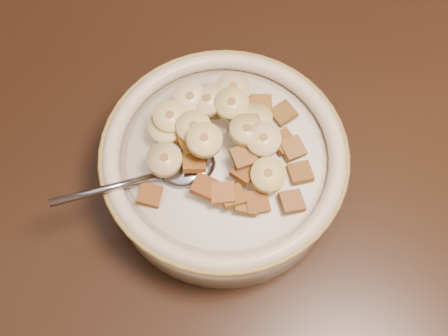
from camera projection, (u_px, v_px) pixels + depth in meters
table at (177, 328)px, 0.57m from camera, size 1.42×0.93×0.04m
cereal_bowl at (224, 170)px, 0.59m from camera, size 0.22×0.22×0.05m
milk at (224, 158)px, 0.57m from camera, size 0.18×0.18×0.00m
spoon at (188, 167)px, 0.56m from camera, size 0.06×0.05×0.01m
cereal_square_0 at (284, 113)px, 0.58m from camera, size 0.02×0.02×0.01m
cereal_square_1 at (283, 141)px, 0.57m from camera, size 0.02×0.02×0.01m
cereal_square_2 at (244, 126)px, 0.56m from camera, size 0.03×0.03×0.01m
cereal_square_3 at (293, 148)px, 0.56m from camera, size 0.02×0.02×0.01m
cereal_square_4 at (257, 202)px, 0.54m from camera, size 0.03×0.03×0.01m
cereal_square_5 at (194, 162)px, 0.55m from camera, size 0.03×0.03×0.01m
cereal_square_6 at (201, 144)px, 0.55m from camera, size 0.03×0.03×0.01m
cereal_square_7 at (191, 142)px, 0.55m from camera, size 0.02×0.02×0.01m
cereal_square_8 at (245, 172)px, 0.54m from camera, size 0.03×0.03×0.01m
cereal_square_9 at (223, 193)px, 0.54m from camera, size 0.03×0.03×0.01m
cereal_square_10 at (243, 126)px, 0.56m from camera, size 0.03×0.03×0.01m
cereal_square_11 at (204, 187)px, 0.54m from camera, size 0.03×0.03×0.01m
cereal_square_12 at (169, 121)px, 0.57m from camera, size 0.03×0.03×0.01m
cereal_square_13 at (211, 109)px, 0.57m from camera, size 0.03×0.03×0.01m
cereal_square_14 at (261, 104)px, 0.59m from camera, size 0.03×0.03×0.01m
cereal_square_15 at (244, 157)px, 0.54m from camera, size 0.02×0.02×0.01m
cereal_square_16 at (260, 106)px, 0.58m from camera, size 0.02×0.02×0.01m
cereal_square_17 at (292, 202)px, 0.54m from camera, size 0.03×0.03×0.01m
cereal_square_18 at (247, 203)px, 0.54m from camera, size 0.03×0.03×0.01m
cereal_square_19 at (194, 139)px, 0.56m from camera, size 0.02×0.02×0.01m
cereal_square_20 at (232, 196)px, 0.54m from camera, size 0.03×0.03×0.01m
cereal_square_21 at (173, 132)px, 0.56m from camera, size 0.03×0.03×0.01m
cereal_square_22 at (150, 195)px, 0.55m from camera, size 0.03×0.03×0.01m
cereal_square_23 at (300, 173)px, 0.56m from camera, size 0.03×0.03×0.01m
banana_slice_0 at (255, 120)px, 0.56m from camera, size 0.04×0.04×0.01m
banana_slice_1 at (165, 160)px, 0.54m from camera, size 0.04×0.04×0.01m
banana_slice_2 at (190, 98)px, 0.57m from camera, size 0.04×0.04×0.01m
banana_slice_3 at (268, 175)px, 0.54m from camera, size 0.04×0.04×0.01m
banana_slice_4 at (263, 140)px, 0.54m from camera, size 0.04×0.04×0.01m
banana_slice_5 at (233, 89)px, 0.57m from camera, size 0.04×0.04×0.02m
banana_slice_6 at (194, 128)px, 0.55m from camera, size 0.04×0.04×0.01m
banana_slice_7 at (207, 100)px, 0.57m from camera, size 0.04×0.04×0.01m
banana_slice_8 at (204, 140)px, 0.53m from camera, size 0.04×0.04×0.01m
banana_slice_9 at (165, 128)px, 0.56m from camera, size 0.04×0.04×0.01m
banana_slice_10 at (232, 104)px, 0.56m from camera, size 0.03×0.03×0.01m
banana_slice_11 at (170, 117)px, 0.56m from camera, size 0.04×0.04×0.01m
banana_slice_12 at (247, 130)px, 0.55m from camera, size 0.04×0.04×0.02m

